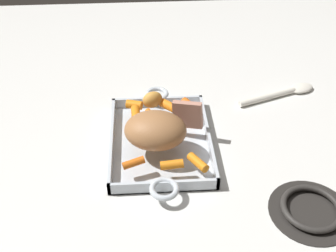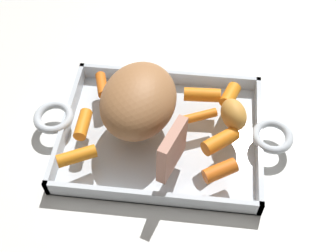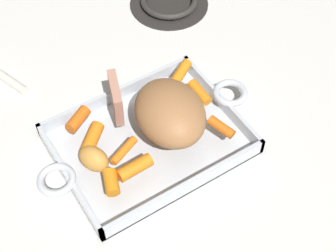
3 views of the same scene
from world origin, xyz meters
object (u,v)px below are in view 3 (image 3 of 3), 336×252
Objects in this scene: baby_carrot_southwest at (124,150)px; baby_carrot_southeast at (135,168)px; pork_roast at (170,113)px; baby_carrot_northeast at (78,119)px; baby_carrot_long at (221,127)px; baby_carrot_center_right at (111,182)px; roasting_dish at (149,140)px; roast_slice_thick at (116,98)px; baby_carrot_short at (180,73)px; baby_carrot_center_left at (92,139)px; baby_carrot_northwest at (200,92)px; stove_burner_rear at (169,2)px; potato_whole at (94,159)px.

baby_carrot_southeast is (-0.00, -0.04, 0.00)m from baby_carrot_southwest.
pork_roast is 0.16m from baby_carrot_northeast.
baby_carrot_center_right is at bearing 179.41° from baby_carrot_long.
pork_roast is (0.04, -0.01, 0.07)m from roasting_dish.
roast_slice_thick is 0.14m from baby_carrot_short.
baby_carrot_northwest is at bearing -2.64° from baby_carrot_center_left.
roast_slice_thick is at bearing 57.87° from baby_carrot_center_right.
baby_carrot_center_right is (-0.08, -0.13, -0.02)m from roast_slice_thick.
baby_carrot_center_right is 0.71× the size of baby_carrot_short.
baby_carrot_southwest reaches higher than roasting_dish.
pork_roast is at bearing -18.75° from roasting_dish.
baby_carrot_long is 0.28× the size of stove_burner_rear.
roasting_dish is 7.17× the size of baby_carrot_southwest.
potato_whole is at bearing -112.04° from baby_carrot_center_left.
baby_carrot_long is (0.17, -0.01, -0.00)m from baby_carrot_southeast.
baby_carrot_southeast is at bearing -156.52° from baby_carrot_northwest.
pork_roast is 0.12m from baby_carrot_short.
baby_carrot_northeast is (-0.00, 0.05, -0.00)m from baby_carrot_center_left.
stove_burner_rear is (0.11, 0.28, -0.04)m from baby_carrot_northwest.
baby_carrot_center_left is (-0.09, 0.03, 0.04)m from roasting_dish.
baby_carrot_southeast is at bearing -69.78° from baby_carrot_center_left.
baby_carrot_northeast reaches higher than baby_carrot_long.
stove_burner_rear is (0.29, 0.36, -0.04)m from baby_carrot_southeast.
potato_whole reaches higher than baby_carrot_center_right.
potato_whole is (-0.22, 0.05, 0.01)m from baby_carrot_long.
baby_carrot_southeast is 0.34× the size of stove_burner_rear.
baby_carrot_southeast is 1.03× the size of baby_carrot_short.
baby_carrot_northeast reaches higher than roasting_dish.
roasting_dish is at bearing 43.82° from baby_carrot_southeast.
pork_roast is 2.82× the size of baby_carrot_northwest.
roast_slice_thick is 1.39× the size of baby_carrot_northwest.
baby_carrot_northeast is at bearing 139.38° from roasting_dish.
roasting_dish is 0.13m from baby_carrot_long.
roasting_dish is 0.10m from baby_carrot_center_left.
baby_carrot_center_left is 1.01× the size of baby_carrot_short.
baby_carrot_northeast is 0.21m from baby_carrot_short.
roast_slice_thick reaches higher than potato_whole.
roast_slice_thick reaches higher than stove_burner_rear.
baby_carrot_southeast is at bearing -136.18° from roasting_dish.
baby_carrot_center_right is (-0.05, -0.05, 0.00)m from baby_carrot_southwest.
roast_slice_thick reaches higher than baby_carrot_northeast.
baby_carrot_northeast is (-0.07, 0.01, -0.02)m from roast_slice_thick.
pork_roast reaches higher than baby_carrot_southeast.
baby_carrot_center_right is at bearing -175.10° from baby_carrot_southeast.
roast_slice_thick is at bearing 134.56° from baby_carrot_long.
baby_carrot_short is at bearing 3.84° from roast_slice_thick.
baby_carrot_center_right reaches higher than roasting_dish.
baby_carrot_short is (0.18, 0.14, -0.00)m from baby_carrot_southeast.
potato_whole is at bearing 167.12° from baby_carrot_long.
baby_carrot_northwest is 0.20m from baby_carrot_southeast.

